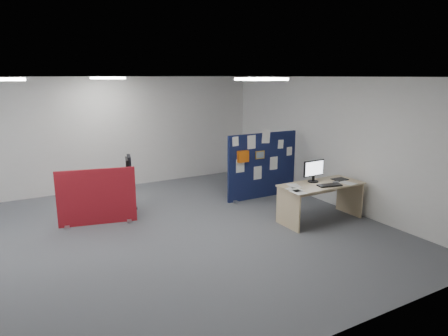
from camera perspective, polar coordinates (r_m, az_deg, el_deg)
name	(u,v)px	position (r m, az deg, el deg)	size (l,w,h in m)	color
floor	(124,243)	(6.96, -14.03, -10.36)	(9.00, 9.00, 0.00)	#56585E
ceiling	(114,77)	(6.41, -15.39, 12.42)	(9.00, 7.00, 0.02)	white
wall_back	(79,136)	(9.93, -19.98, 4.35)	(9.00, 0.02, 2.70)	silver
wall_front	(231,242)	(3.43, 1.07, -10.54)	(9.00, 0.02, 2.70)	silver
wall_right	(330,142)	(8.81, 14.87, 3.68)	(0.02, 7.00, 2.70)	silver
ceiling_lights	(124,79)	(7.14, -14.10, 12.27)	(4.10, 4.10, 0.04)	white
navy_divider	(262,165)	(9.03, 5.41, 0.38)	(1.79, 0.30, 1.55)	black
main_desk	(319,192)	(7.84, 13.46, -3.37)	(1.61, 0.72, 0.73)	#CCB183
monitor_main	(314,170)	(7.79, 12.70, -0.29)	(0.48, 0.20, 0.42)	black
keyboard	(330,185)	(7.64, 14.84, -2.39)	(0.45, 0.18, 0.03)	black
mouse	(336,182)	(7.88, 15.67, -1.96)	(0.10, 0.06, 0.03)	#96969B
paper_tray	(340,179)	(8.15, 16.21, -1.55)	(0.28, 0.22, 0.01)	black
red_divider	(97,198)	(7.77, -17.69, -4.06)	(1.39, 0.35, 1.06)	maroon
office_chair	(122,181)	(8.32, -14.34, -1.81)	(0.75, 0.73, 1.13)	black
desk_papers	(309,188)	(7.44, 12.07, -2.75)	(1.46, 0.69, 0.00)	white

